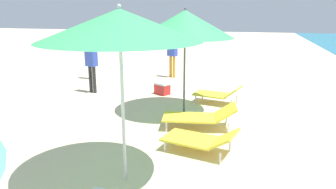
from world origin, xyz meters
TOP-DOWN VIEW (x-y plane):
  - umbrella_second at (-0.38, 3.96)m, footprint 2.34×2.34m
  - lounger_second_shoreside at (0.60, 5.25)m, footprint 1.48×0.96m
  - umbrella_farthest at (-0.18, 7.57)m, footprint 2.41×2.41m
  - lounger_farthest_shoreside at (0.60, 8.56)m, footprint 1.41×0.92m
  - lounger_farthest_inland at (0.41, 6.51)m, footprint 1.71×0.92m
  - person_walking_near at (-1.53, 11.86)m, footprint 0.42×0.35m
  - person_walking_mid at (-4.46, 10.78)m, footprint 0.37×0.24m
  - person_walking_far at (-3.44, 8.87)m, footprint 0.41×0.32m
  - cooler_box at (-1.21, 9.20)m, footprint 0.56×0.50m

SIDE VIEW (x-z plane):
  - cooler_box at x=-1.21m, z-range 0.00..0.37m
  - lounger_second_shoreside at x=0.60m, z-range 0.02..0.50m
  - lounger_farthest_inland at x=0.41m, z-range 0.01..0.57m
  - lounger_farthest_shoreside at x=0.60m, z-range 0.02..0.56m
  - person_walking_mid at x=-4.46m, z-range 0.15..1.67m
  - person_walking_near at x=-1.53m, z-range 0.19..1.91m
  - person_walking_far at x=-3.44m, z-range 0.19..1.94m
  - umbrella_farthest at x=-0.18m, z-range 0.93..3.58m
  - umbrella_second at x=-0.38m, z-range 1.05..3.71m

